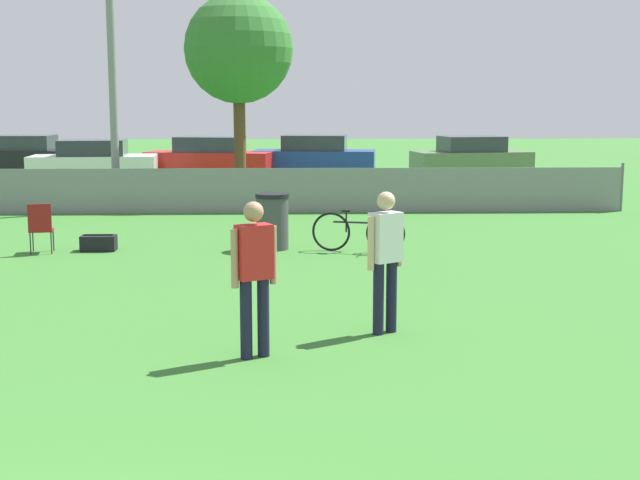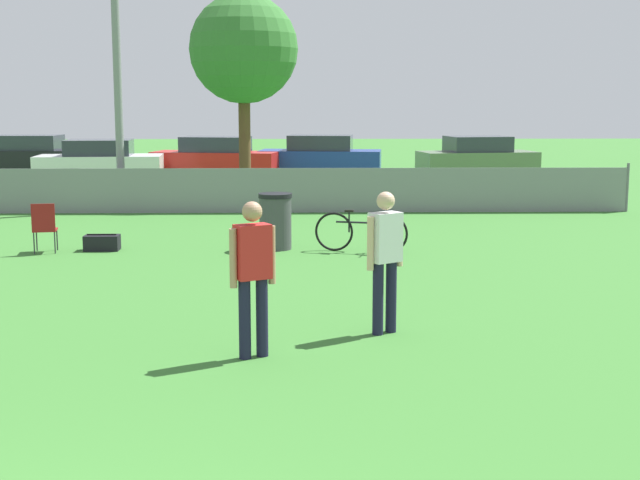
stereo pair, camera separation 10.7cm
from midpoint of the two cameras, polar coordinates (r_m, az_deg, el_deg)
The scene contains 13 objects.
fence_backline at distance 22.05m, azimuth -6.53°, elevation 3.16°, with size 20.06×0.07×1.21m.
tree_near_pole at distance 24.42m, azimuth -5.37°, elevation 12.02°, with size 2.92×2.92×5.57m.
player_defender_red at distance 9.52m, azimuth -4.56°, elevation -1.84°, with size 0.48×0.36×1.70m.
player_receiver_white at distance 10.52m, azimuth 3.92°, elevation -0.80°, with size 0.45×0.39×1.70m.
folding_chair_sideline at distance 16.88m, azimuth -17.62°, elevation 0.88°, with size 0.47×0.47×0.91m.
bicycle_sideline at distance 16.26m, azimuth 2.28°, elevation 0.52°, with size 1.68×0.58×0.77m.
trash_bin at distance 16.58m, azimuth -3.25°, elevation 1.21°, with size 0.63×0.63×1.04m.
gear_bag_sideline at distance 16.95m, azimuth -14.16°, elevation -0.19°, with size 0.63×0.35×0.31m.
parked_car_dark at distance 34.88m, azimuth -18.65°, elevation 5.12°, with size 4.59×1.84×1.47m.
parked_car_white at distance 31.19m, azimuth -14.40°, elevation 4.88°, with size 4.28×2.13×1.43m.
parked_car_red at distance 32.38m, azimuth -7.15°, elevation 5.25°, with size 4.71×2.52×1.46m.
parked_car_blue at distance 32.90m, azimuth -0.45°, elevation 5.39°, with size 4.61×2.28×1.48m.
parked_car_olive at distance 32.80m, azimuth 9.56°, elevation 5.24°, with size 4.38×2.45×1.46m.
Camera 1 is at (1.68, -3.87, 2.76)m, focal length 50.00 mm.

